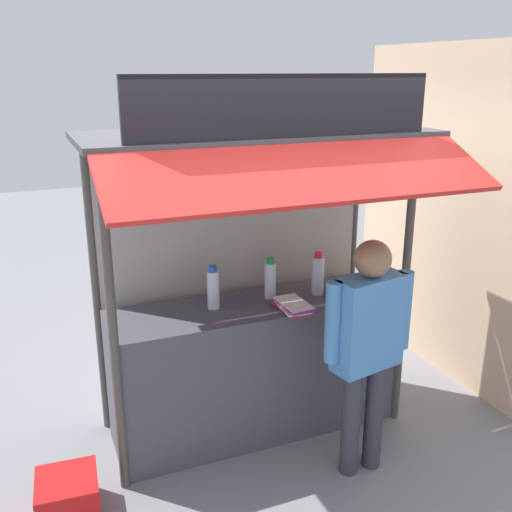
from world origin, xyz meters
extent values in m
plane|color=gray|center=(0.00, 0.00, 0.00)|extent=(20.00, 20.00, 0.00)
cube|color=#4C4C56|center=(0.00, 0.00, 0.49)|extent=(2.05, 0.59, 0.99)
cylinder|color=#4C4742|center=(-1.03, -0.29, 1.07)|extent=(0.06, 0.06, 2.13)
cylinder|color=#4C4742|center=(1.03, -0.29, 1.07)|extent=(0.06, 0.06, 2.13)
cylinder|color=#4C4742|center=(-1.03, 0.42, 1.07)|extent=(0.06, 0.06, 2.13)
cylinder|color=#4C4742|center=(1.03, 0.42, 1.07)|extent=(0.06, 0.06, 2.13)
cube|color=#B7B2A8|center=(0.00, 0.42, 1.04)|extent=(2.01, 0.04, 2.08)
cube|color=#3F3F44|center=(0.00, -0.04, 2.15)|extent=(2.25, 0.92, 0.04)
cube|color=red|center=(0.00, -0.74, 2.02)|extent=(2.21, 0.51, 0.26)
cube|color=black|center=(0.00, -0.44, 2.35)|extent=(1.85, 0.04, 0.35)
cylinder|color=#59544C|center=(0.00, -0.39, 2.05)|extent=(1.95, 0.02, 0.02)
cylinder|color=silver|center=(0.14, 0.07, 1.12)|extent=(0.08, 0.08, 0.26)
cylinder|color=#198C33|center=(0.14, 0.07, 1.26)|extent=(0.05, 0.05, 0.04)
cylinder|color=silver|center=(0.48, 0.00, 1.13)|extent=(0.09, 0.09, 0.28)
cylinder|color=red|center=(0.48, 0.00, 1.28)|extent=(0.06, 0.06, 0.04)
cylinder|color=silver|center=(-0.30, 0.04, 1.12)|extent=(0.09, 0.09, 0.27)
cylinder|color=blue|center=(-0.30, 0.04, 1.27)|extent=(0.06, 0.06, 0.04)
cube|color=red|center=(0.66, -0.16, 0.99)|extent=(0.19, 0.27, 0.01)
cube|color=yellow|center=(0.66, -0.16, 1.00)|extent=(0.20, 0.27, 0.01)
cube|color=orange|center=(0.65, -0.14, 1.02)|extent=(0.19, 0.27, 0.01)
cube|color=white|center=(0.66, -0.15, 1.03)|extent=(0.22, 0.28, 0.01)
cube|color=green|center=(0.66, -0.15, 1.04)|extent=(0.22, 0.28, 0.01)
cube|color=green|center=(0.66, -0.16, 1.05)|extent=(0.20, 0.27, 0.01)
cube|color=orange|center=(0.93, 0.02, 0.99)|extent=(0.18, 0.28, 0.01)
cube|color=purple|center=(0.91, 0.01, 1.00)|extent=(0.18, 0.28, 0.01)
cube|color=purple|center=(0.91, 0.01, 1.01)|extent=(0.19, 0.29, 0.01)
cube|color=black|center=(0.91, 0.00, 1.02)|extent=(0.19, 0.29, 0.01)
cube|color=red|center=(0.20, -0.19, 0.99)|extent=(0.19, 0.30, 0.01)
cube|color=red|center=(0.18, -0.20, 1.00)|extent=(0.20, 0.31, 0.01)
cube|color=white|center=(0.19, -0.20, 1.01)|extent=(0.19, 0.31, 0.01)
cube|color=purple|center=(0.20, -0.20, 1.02)|extent=(0.17, 0.30, 0.01)
cube|color=white|center=(0.20, -0.19, 1.03)|extent=(0.18, 0.30, 0.01)
cylinder|color=#332D23|center=(-0.03, -0.39, 1.97)|extent=(0.01, 0.01, 0.13)
cylinder|color=olive|center=(-0.03, -0.39, 1.89)|extent=(0.04, 0.04, 0.04)
ellipsoid|color=gold|center=(-0.01, -0.39, 1.81)|extent=(0.04, 0.07, 0.15)
ellipsoid|color=gold|center=(-0.02, -0.37, 1.81)|extent=(0.07, 0.05, 0.15)
ellipsoid|color=gold|center=(-0.04, -0.37, 1.81)|extent=(0.07, 0.06, 0.15)
ellipsoid|color=gold|center=(-0.04, -0.40, 1.81)|extent=(0.03, 0.06, 0.15)
ellipsoid|color=gold|center=(-0.04, -0.42, 1.81)|extent=(0.08, 0.05, 0.15)
ellipsoid|color=gold|center=(-0.02, -0.41, 1.81)|extent=(0.06, 0.05, 0.15)
cylinder|color=#332D23|center=(-0.84, -0.39, 2.01)|extent=(0.01, 0.01, 0.07)
cylinder|color=olive|center=(-0.84, -0.39, 1.95)|extent=(0.04, 0.04, 0.04)
ellipsoid|color=yellow|center=(-0.82, -0.39, 1.88)|extent=(0.04, 0.08, 0.13)
ellipsoid|color=yellow|center=(-0.82, -0.38, 1.88)|extent=(0.07, 0.07, 0.14)
ellipsoid|color=yellow|center=(-0.83, -0.37, 1.88)|extent=(0.08, 0.05, 0.13)
ellipsoid|color=yellow|center=(-0.85, -0.38, 1.89)|extent=(0.08, 0.07, 0.14)
ellipsoid|color=yellow|center=(-0.86, -0.39, 1.88)|extent=(0.05, 0.08, 0.13)
ellipsoid|color=yellow|center=(-0.86, -0.40, 1.88)|extent=(0.05, 0.07, 0.13)
ellipsoid|color=yellow|center=(-0.85, -0.41, 1.88)|extent=(0.07, 0.05, 0.13)
ellipsoid|color=yellow|center=(-0.84, -0.42, 1.89)|extent=(0.08, 0.04, 0.13)
ellipsoid|color=yellow|center=(-0.83, -0.40, 1.88)|extent=(0.06, 0.06, 0.13)
cylinder|color=#332D23|center=(0.71, -0.39, 2.00)|extent=(0.01, 0.01, 0.07)
cylinder|color=olive|center=(0.71, -0.39, 1.95)|extent=(0.04, 0.04, 0.04)
ellipsoid|color=yellow|center=(0.72, -0.39, 1.87)|extent=(0.04, 0.06, 0.14)
ellipsoid|color=yellow|center=(0.72, -0.37, 1.87)|extent=(0.08, 0.06, 0.14)
ellipsoid|color=yellow|center=(0.70, -0.38, 1.87)|extent=(0.07, 0.06, 0.14)
ellipsoid|color=yellow|center=(0.69, -0.39, 1.87)|extent=(0.04, 0.07, 0.14)
ellipsoid|color=yellow|center=(0.70, -0.41, 1.87)|extent=(0.07, 0.05, 0.14)
ellipsoid|color=yellow|center=(0.72, -0.41, 1.87)|extent=(0.08, 0.06, 0.14)
cylinder|color=#332D23|center=(-0.35, -0.39, 1.98)|extent=(0.01, 0.01, 0.11)
cylinder|color=olive|center=(-0.35, -0.39, 1.91)|extent=(0.04, 0.04, 0.04)
ellipsoid|color=yellow|center=(-0.34, -0.39, 1.83)|extent=(0.03, 0.07, 0.14)
ellipsoid|color=yellow|center=(-0.34, -0.38, 1.83)|extent=(0.07, 0.06, 0.14)
ellipsoid|color=yellow|center=(-0.35, -0.37, 1.83)|extent=(0.07, 0.03, 0.14)
ellipsoid|color=yellow|center=(-0.36, -0.38, 1.83)|extent=(0.06, 0.05, 0.14)
ellipsoid|color=yellow|center=(-0.38, -0.39, 1.83)|extent=(0.04, 0.07, 0.14)
ellipsoid|color=yellow|center=(-0.37, -0.41, 1.83)|extent=(0.06, 0.06, 0.14)
ellipsoid|color=yellow|center=(-0.36, -0.41, 1.83)|extent=(0.06, 0.03, 0.14)
ellipsoid|color=yellow|center=(-0.34, -0.41, 1.83)|extent=(0.06, 0.06, 0.14)
cylinder|color=#383842|center=(0.37, -0.71, 0.38)|extent=(0.12, 0.12, 0.76)
cylinder|color=#383842|center=(0.54, -0.71, 0.38)|extent=(0.12, 0.12, 0.76)
cube|color=#4C8CCC|center=(0.46, -0.71, 1.06)|extent=(0.48, 0.27, 0.60)
cylinder|color=#4C8CCC|center=(0.21, -0.71, 1.11)|extent=(0.10, 0.10, 0.51)
cylinder|color=#4C8CCC|center=(0.71, -0.71, 1.11)|extent=(0.10, 0.10, 0.51)
sphere|color=#936B4C|center=(0.46, -0.71, 1.47)|extent=(0.23, 0.23, 0.23)
cube|color=red|center=(-1.38, -0.42, 0.12)|extent=(0.38, 0.38, 0.25)
cube|color=beige|center=(1.93, 0.30, 1.38)|extent=(0.20, 2.40, 2.76)
camera|label=1|loc=(-1.43, -3.49, 2.55)|focal=40.93mm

